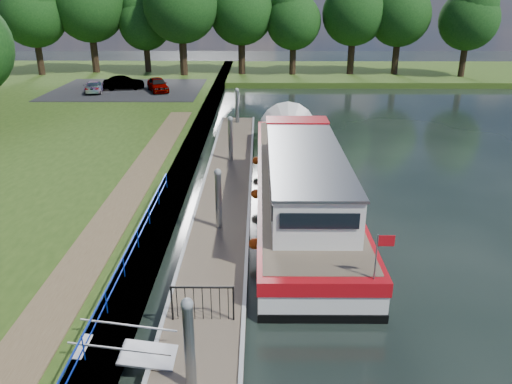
{
  "coord_description": "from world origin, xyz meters",
  "views": [
    {
      "loc": [
        1.64,
        -10.1,
        9.4
      ],
      "look_at": [
        1.51,
        9.92,
        1.4
      ],
      "focal_mm": 35.0,
      "sensor_mm": 36.0,
      "label": 1
    }
  ],
  "objects_px": {
    "pontoon": "(226,192)",
    "car_c": "(94,86)",
    "car_a": "(158,85)",
    "car_b": "(124,83)",
    "barge": "(299,175)"
  },
  "relations": [
    {
      "from": "barge",
      "to": "car_a",
      "type": "bearing_deg",
      "value": 115.77
    },
    {
      "from": "pontoon",
      "to": "car_c",
      "type": "relative_size",
      "value": 8.11
    },
    {
      "from": "car_b",
      "to": "barge",
      "type": "bearing_deg",
      "value": -160.7
    },
    {
      "from": "pontoon",
      "to": "car_c",
      "type": "distance_m",
      "value": 26.96
    },
    {
      "from": "car_a",
      "to": "car_b",
      "type": "bearing_deg",
      "value": 140.94
    },
    {
      "from": "car_a",
      "to": "car_b",
      "type": "xyz_separation_m",
      "value": [
        -3.43,
        1.07,
        -0.03
      ]
    },
    {
      "from": "car_c",
      "to": "car_a",
      "type": "bearing_deg",
      "value": 175.08
    },
    {
      "from": "pontoon",
      "to": "car_a",
      "type": "distance_m",
      "value": 24.97
    },
    {
      "from": "barge",
      "to": "car_c",
      "type": "xyz_separation_m",
      "value": [
        -17.22,
        23.26,
        0.28
      ]
    },
    {
      "from": "car_b",
      "to": "car_a",
      "type": "bearing_deg",
      "value": -119.01
    },
    {
      "from": "car_c",
      "to": "pontoon",
      "type": "bearing_deg",
      "value": 111.14
    },
    {
      "from": "pontoon",
      "to": "barge",
      "type": "height_order",
      "value": "barge"
    },
    {
      "from": "car_b",
      "to": "pontoon",
      "type": "bearing_deg",
      "value": -167.18
    },
    {
      "from": "car_b",
      "to": "car_c",
      "type": "bearing_deg",
      "value": 111.04
    },
    {
      "from": "pontoon",
      "to": "car_c",
      "type": "xyz_separation_m",
      "value": [
        -13.63,
        23.24,
        1.19
      ]
    }
  ]
}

